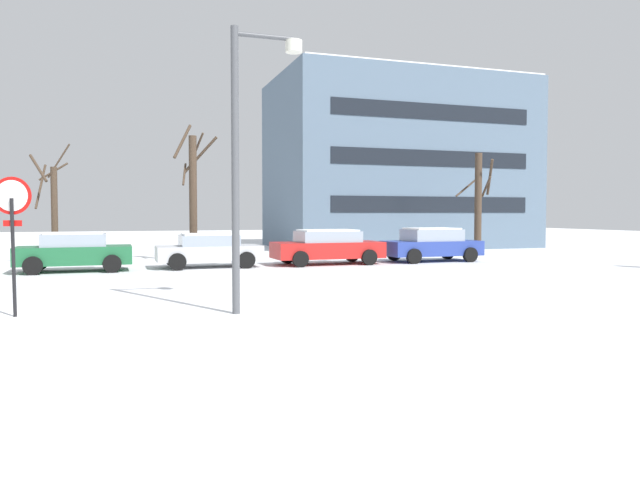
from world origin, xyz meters
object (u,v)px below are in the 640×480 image
object	(u,v)px
parked_car_red	(328,246)
parked_car_blue	(432,244)
stop_sign	(12,219)
street_lamp	(247,142)
parked_car_green	(75,251)
parked_car_silver	(209,250)

from	to	relation	value
parked_car_red	parked_car_blue	distance (m)	4.83
stop_sign	street_lamp	size ratio (longest dim) A/B	0.48
parked_car_green	parked_car_silver	world-z (taller)	parked_car_green
parked_car_red	parked_car_silver	bearing A→B (deg)	178.06
parked_car_red	parked_car_blue	bearing A→B (deg)	-0.11
parked_car_green	parked_car_red	size ratio (longest dim) A/B	0.87
parked_car_blue	parked_car_red	bearing A→B (deg)	179.89
parked_car_green	street_lamp	bearing A→B (deg)	-69.33
parked_car_green	parked_car_blue	distance (m)	14.48
stop_sign	parked_car_blue	bearing A→B (deg)	33.22
parked_car_green	parked_car_silver	size ratio (longest dim) A/B	0.98
parked_car_blue	parked_car_silver	bearing A→B (deg)	178.98
street_lamp	parked_car_green	size ratio (longest dim) A/B	1.51
parked_car_green	parked_car_silver	xyz separation A→B (m)	(4.83, 0.14, -0.04)
stop_sign	parked_car_blue	size ratio (longest dim) A/B	0.67
street_lamp	parked_car_red	xyz separation A→B (m)	(5.57, 10.80, -2.84)
parked_car_blue	stop_sign	bearing A→B (deg)	-146.78
street_lamp	parked_car_silver	xyz separation A→B (m)	(0.74, 10.97, -2.89)
parked_car_red	parked_car_blue	xyz separation A→B (m)	(4.83, -0.01, 0.01)
parked_car_silver	parked_car_red	bearing A→B (deg)	-1.94
parked_car_red	parked_car_green	bearing A→B (deg)	179.85
street_lamp	parked_car_green	world-z (taller)	street_lamp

